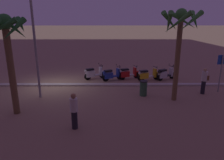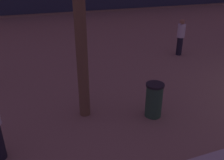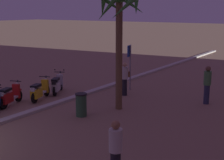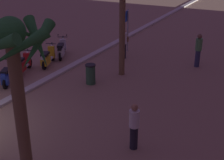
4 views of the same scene
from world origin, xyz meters
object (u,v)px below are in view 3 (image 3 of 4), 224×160
(scooter_red_gap_after_mid, at_px, (9,96))
(palm_tree_by_mall_entrance, at_px, (119,17))
(litter_bin, at_px, (81,105))
(pedestrian_window_shopping, at_px, (116,150))
(pedestrian_strolling_near_curb, at_px, (125,78))
(pedestrian_by_palm_tree, at_px, (207,84))
(scooter_yellow_mid_front, at_px, (39,91))
(crossing_sign, at_px, (130,62))
(scooter_silver_mid_rear, at_px, (57,85))

(scooter_red_gap_after_mid, distance_m, palm_tree_by_mall_entrance, 6.00)
(litter_bin, bearing_deg, pedestrian_window_shopping, 48.38)
(palm_tree_by_mall_entrance, height_order, pedestrian_window_shopping, palm_tree_by_mall_entrance)
(pedestrian_strolling_near_curb, xyz_separation_m, litter_bin, (3.80, 0.31, -0.41))
(pedestrian_by_palm_tree, xyz_separation_m, litter_bin, (4.59, -3.61, -0.45))
(pedestrian_by_palm_tree, height_order, litter_bin, pedestrian_by_palm_tree)
(palm_tree_by_mall_entrance, bearing_deg, scooter_yellow_mid_front, -76.28)
(crossing_sign, distance_m, pedestrian_window_shopping, 9.78)
(scooter_silver_mid_rear, xyz_separation_m, palm_tree_by_mall_entrance, (0.46, 4.06, 3.47))
(litter_bin, bearing_deg, pedestrian_by_palm_tree, 141.82)
(palm_tree_by_mall_entrance, bearing_deg, pedestrian_by_palm_tree, 134.83)
(pedestrian_window_shopping, bearing_deg, scooter_yellow_mid_front, -120.97)
(scooter_silver_mid_rear, distance_m, pedestrian_by_palm_tree, 7.40)
(scooter_yellow_mid_front, bearing_deg, pedestrian_window_shopping, 59.03)
(pedestrian_by_palm_tree, bearing_deg, palm_tree_by_mall_entrance, -45.17)
(palm_tree_by_mall_entrance, xyz_separation_m, litter_bin, (1.70, -0.70, -3.45))
(pedestrian_window_shopping, height_order, litter_bin, pedestrian_window_shopping)
(crossing_sign, relative_size, pedestrian_window_shopping, 1.48)
(scooter_yellow_mid_front, bearing_deg, litter_bin, 76.68)
(scooter_yellow_mid_front, xyz_separation_m, pedestrian_by_palm_tree, (-3.84, 6.80, 0.49))
(crossing_sign, height_order, pedestrian_strolling_near_curb, crossing_sign)
(scooter_silver_mid_rear, height_order, scooter_red_gap_after_mid, scooter_silver_mid_rear)
(pedestrian_by_palm_tree, bearing_deg, pedestrian_strolling_near_curb, -78.60)
(pedestrian_window_shopping, bearing_deg, scooter_silver_mid_rear, -127.83)
(crossing_sign, bearing_deg, scooter_red_gap_after_mid, -26.87)
(litter_bin, bearing_deg, scooter_red_gap_after_mid, -79.31)
(scooter_red_gap_after_mid, height_order, crossing_sign, crossing_sign)
(scooter_yellow_mid_front, xyz_separation_m, pedestrian_strolling_near_curb, (-3.05, 2.88, 0.44))
(scooter_red_gap_after_mid, xyz_separation_m, crossing_sign, (-5.65, 2.86, 1.05))
(scooter_yellow_mid_front, xyz_separation_m, pedestrian_window_shopping, (4.32, 7.20, 0.40))
(scooter_yellow_mid_front, relative_size, litter_bin, 1.87)
(scooter_silver_mid_rear, height_order, pedestrian_strolling_near_curb, pedestrian_strolling_near_curb)
(litter_bin, bearing_deg, palm_tree_by_mall_entrance, 157.54)
(scooter_silver_mid_rear, height_order, crossing_sign, crossing_sign)
(litter_bin, bearing_deg, pedestrian_strolling_near_curb, -175.42)
(scooter_yellow_mid_front, bearing_deg, scooter_silver_mid_rear, -172.98)
(pedestrian_window_shopping, bearing_deg, litter_bin, -131.62)
(scooter_red_gap_after_mid, relative_size, pedestrian_window_shopping, 1.04)
(crossing_sign, xyz_separation_m, pedestrian_by_palm_tree, (0.38, 4.33, -0.57))
(pedestrian_strolling_near_curb, relative_size, litter_bin, 1.76)
(crossing_sign, distance_m, pedestrian_strolling_near_curb, 1.38)
(scooter_silver_mid_rear, xyz_separation_m, litter_bin, (2.16, 3.36, 0.02))
(scooter_silver_mid_rear, xyz_separation_m, crossing_sign, (-2.81, 2.65, 1.04))
(palm_tree_by_mall_entrance, height_order, pedestrian_strolling_near_curb, palm_tree_by_mall_entrance)
(scooter_red_gap_after_mid, height_order, palm_tree_by_mall_entrance, palm_tree_by_mall_entrance)
(scooter_silver_mid_rear, relative_size, pedestrian_by_palm_tree, 0.90)
(scooter_yellow_mid_front, relative_size, palm_tree_by_mall_entrance, 0.35)
(scooter_yellow_mid_front, relative_size, pedestrian_window_shopping, 1.09)
(pedestrian_window_shopping, relative_size, pedestrian_strolling_near_curb, 0.97)
(scooter_silver_mid_rear, relative_size, crossing_sign, 0.66)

